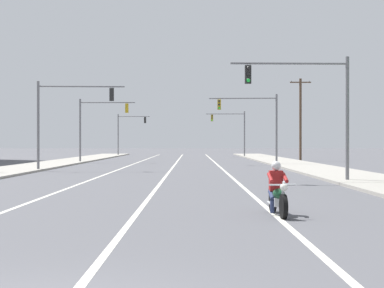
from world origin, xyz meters
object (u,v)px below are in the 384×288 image
traffic_signal_near_right (315,98)px  utility_pole_right_far (303,118)px  motorcycle_with_rider (280,194)px  traffic_signal_mid_right (259,117)px  traffic_signal_mid_left (99,120)px  traffic_signal_far_right (235,127)px  traffic_signal_near_left (66,111)px  traffic_signal_far_left (129,128)px

traffic_signal_near_right → utility_pole_right_far: 36.10m
motorcycle_with_rider → traffic_signal_mid_right: 38.02m
traffic_signal_mid_right → traffic_signal_mid_left: bearing=158.6°
traffic_signal_near_right → traffic_signal_far_right: same height
traffic_signal_mid_left → traffic_signal_far_right: bearing=58.2°
traffic_signal_near_left → traffic_signal_far_left: bearing=90.9°
utility_pole_right_far → traffic_signal_far_left: bearing=128.7°
traffic_signal_mid_right → traffic_signal_near_left: bearing=-141.6°
traffic_signal_near_left → utility_pole_right_far: bearing=48.7°
traffic_signal_far_right → traffic_signal_mid_left: bearing=-121.8°
traffic_signal_mid_left → utility_pole_right_far: utility_pole_right_far is taller
traffic_signal_near_left → traffic_signal_mid_left: size_ratio=1.00×
traffic_signal_near_right → traffic_signal_far_left: (-15.60, 62.17, -0.06)m
traffic_signal_near_left → utility_pole_right_far: 30.93m
traffic_signal_far_right → traffic_signal_near_left: bearing=-109.3°
traffic_signal_near_left → traffic_signal_far_right: same height
traffic_signal_near_left → traffic_signal_far_left: 49.75m
motorcycle_with_rider → traffic_signal_near_right: size_ratio=0.35×
traffic_signal_mid_left → traffic_signal_far_left: same height
traffic_signal_near_right → traffic_signal_far_right: 53.82m
traffic_signal_near_left → traffic_signal_mid_right: size_ratio=1.00×
traffic_signal_near_right → traffic_signal_far_left: 64.09m
traffic_signal_mid_left → traffic_signal_far_left: 32.39m
traffic_signal_near_left → traffic_signal_mid_left: same height
traffic_signal_mid_left → traffic_signal_far_left: bearing=90.6°
traffic_signal_near_left → traffic_signal_far_left: same height
motorcycle_with_rider → traffic_signal_near_right: (3.63, 13.79, 3.57)m
motorcycle_with_rider → traffic_signal_mid_left: (-11.60, 43.56, 3.55)m
motorcycle_with_rider → traffic_signal_far_left: size_ratio=0.35×
traffic_signal_mid_right → traffic_signal_far_right: same height
utility_pole_right_far → traffic_signal_far_right: bearing=108.1°
motorcycle_with_rider → traffic_signal_mid_left: bearing=104.9°
traffic_signal_near_right → traffic_signal_mid_left: 33.45m
traffic_signal_far_right → traffic_signal_far_left: bearing=151.3°
traffic_signal_mid_left → traffic_signal_far_right: same height
traffic_signal_mid_left → traffic_signal_far_left: (-0.36, 32.39, -0.03)m
traffic_signal_mid_left → traffic_signal_far_right: (14.90, 24.04, -0.01)m
traffic_signal_mid_left → traffic_signal_far_right: size_ratio=1.00×
traffic_signal_near_left → motorcycle_with_rider: bearing=-66.9°
traffic_signal_near_right → traffic_signal_mid_left: bearing=117.1°
traffic_signal_mid_right → traffic_signal_far_left: size_ratio=1.00×
traffic_signal_near_right → traffic_signal_near_left: bearing=140.0°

